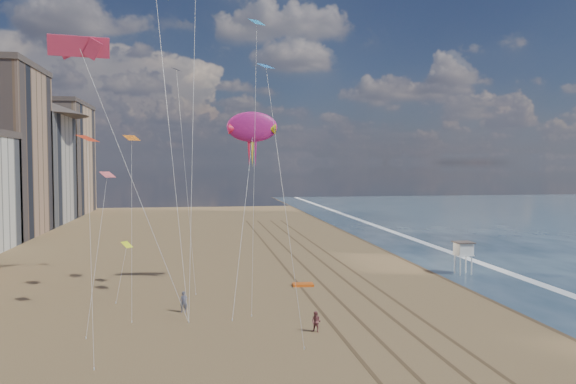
% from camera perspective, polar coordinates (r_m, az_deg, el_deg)
% --- Properties ---
extents(wet_sand, '(260.00, 260.00, 0.00)m').
position_cam_1_polar(wet_sand, '(75.95, 14.57, -6.49)').
color(wet_sand, '#42301E').
rests_on(wet_sand, ground).
extents(foam, '(260.00, 260.00, 0.00)m').
position_cam_1_polar(foam, '(77.72, 17.42, -6.31)').
color(foam, white).
rests_on(foam, ground).
extents(tracks, '(7.68, 120.00, 0.01)m').
position_cam_1_polar(tracks, '(61.44, 4.08, -8.64)').
color(tracks, brown).
rests_on(tracks, ground).
extents(lifeguard_stand, '(2.00, 2.00, 3.61)m').
position_cam_1_polar(lifeguard_stand, '(65.64, 17.39, -5.56)').
color(lifeguard_stand, silver).
rests_on(lifeguard_stand, ground).
extents(grounded_kite, '(2.15, 1.44, 0.24)m').
position_cam_1_polar(grounded_kite, '(57.25, 1.52, -9.39)').
color(grounded_kite, orange).
rests_on(grounded_kite, ground).
extents(show_kite, '(4.75, 6.60, 19.60)m').
position_cam_1_polar(show_kite, '(55.98, -3.66, 6.57)').
color(show_kite, '#AA1A71').
rests_on(show_kite, ground).
extents(kite_flyer_a, '(0.63, 0.42, 1.74)m').
position_cam_1_polar(kite_flyer_a, '(48.12, -10.54, -10.91)').
color(kite_flyer_a, '#54566C').
rests_on(kite_flyer_a, ground).
extents(kite_flyer_b, '(0.95, 0.92, 1.54)m').
position_cam_1_polar(kite_flyer_b, '(42.10, 2.87, -13.03)').
color(kite_flyer_b, '#8D474B').
rests_on(kite_flyer_b, ground).
extents(small_kites, '(15.74, 18.08, 21.73)m').
position_cam_1_polar(small_kites, '(51.04, -12.13, 7.46)').
color(small_kites, blue).
rests_on(small_kites, ground).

